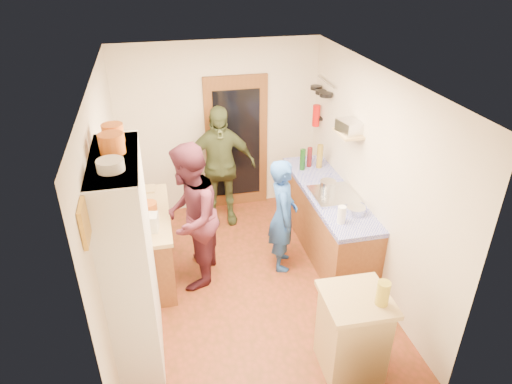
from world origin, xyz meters
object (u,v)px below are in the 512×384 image
object	(u,v)px
island_base	(352,335)
person_hob	(285,216)
hutch_body	(130,264)
right_counter_base	(326,221)
person_back	(220,166)
person_left	(193,216)

from	to	relation	value
island_base	person_hob	size ratio (longest dim) A/B	0.57
hutch_body	right_counter_base	distance (m)	2.90
hutch_body	person_hob	xyz separation A→B (m)	(1.83, 1.02, -0.34)
right_counter_base	person_back	size ratio (longest dim) A/B	1.21
island_base	person_back	world-z (taller)	person_back
person_left	island_base	bearing A→B (deg)	53.94
island_base	person_left	size ratio (longest dim) A/B	0.47
person_hob	person_left	world-z (taller)	person_left
right_counter_base	island_base	world-z (taller)	island_base
person_left	person_back	world-z (taller)	person_left
island_base	person_back	distance (m)	3.16
person_back	right_counter_base	bearing A→B (deg)	-37.49
right_counter_base	person_back	distance (m)	1.71
person_hob	person_left	distance (m)	1.15
person_back	island_base	bearing A→B (deg)	-74.68
hutch_body	person_back	bearing A→B (deg)	62.29
island_base	person_back	xyz separation A→B (m)	(-0.79, 3.02, 0.48)
person_hob	person_back	distance (m)	1.43
right_counter_base	island_base	distance (m)	2.07
hutch_body	island_base	xyz separation A→B (m)	(2.00, -0.71, -0.67)
island_base	person_left	world-z (taller)	person_left
hutch_body	island_base	bearing A→B (deg)	-19.57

